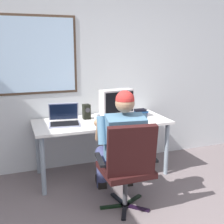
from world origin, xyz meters
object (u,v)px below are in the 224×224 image
Objects in this scene: crt_monitor at (117,102)px; desk_speaker at (86,112)px; person_seated at (121,144)px; laptop at (64,118)px; wine_glass at (97,118)px; desk at (102,126)px; book_stack at (140,112)px; office_chair at (128,163)px.

crt_monitor is 0.41m from desk_speaker.
person_seated is at bearing -79.17° from desk_speaker.
wine_glass is at bearing -33.01° from laptop.
wine_glass reaches higher than desk.
laptop is (-0.66, 0.04, -0.16)m from crt_monitor.
book_stack is at bearing 3.87° from laptop.
crt_monitor is at bearing 30.49° from wine_glass.
desk is at bearing 90.28° from person_seated.
person_seated is at bearing -106.51° from crt_monitor.
book_stack is (0.73, -0.05, -0.06)m from desk_speaker.
office_chair is 4.56× the size of book_stack.
crt_monitor is at bearing -164.09° from book_stack.
wine_glass reaches higher than book_stack.
crt_monitor is 2.14× the size of book_stack.
person_seated is at bearing -126.76° from book_stack.
wine_glass is (-0.09, 0.73, 0.29)m from office_chair.
crt_monitor is 2.31× the size of desk_speaker.
desk is 1.80× the size of office_chair.
person_seated is 5.91× the size of book_stack.
desk is 8.85× the size of desk_speaker.
book_stack is at bearing 53.24° from person_seated.
desk_speaker is (-0.16, 0.82, 0.18)m from person_seated.
person_seated is 0.86m from laptop.
office_chair is at bearing -96.62° from person_seated.
person_seated is (0.03, 0.25, 0.10)m from office_chair.
book_stack is (0.61, 1.02, 0.23)m from office_chair.
crt_monitor is 0.39m from wine_glass.
wine_glass is at bearing -84.03° from desk_speaker.
wine_glass is (-0.12, -0.19, 0.17)m from desk.
book_stack is (0.58, 0.77, 0.13)m from person_seated.
office_chair reaches higher than desk_speaker.
laptop is 0.41m from wine_glass.
desk_speaker is at bearing 176.15° from book_stack.
desk is 0.60m from book_stack.
wine_glass is 0.76m from book_stack.
office_chair is at bearing -65.29° from laptop.
person_seated is (0.00, -0.67, -0.01)m from desk.
desk_speaker is 0.92× the size of book_stack.
desk is 0.28m from wine_glass.
crt_monitor is at bearing -24.02° from desk_speaker.
person_seated is at bearing -89.72° from desk.
desk_speaker is at bearing 155.98° from crt_monitor.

